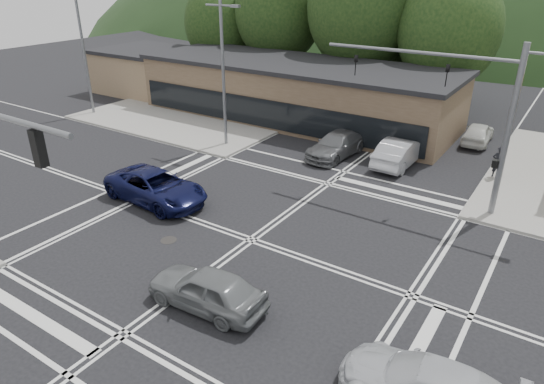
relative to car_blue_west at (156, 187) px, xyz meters
The scene contains 19 objects.
ground 6.29m from the car_blue_west, ahead, with size 120.00×120.00×0.00m, color black.
sidewalk_nw 16.96m from the car_blue_west, 121.19° to the left, with size 16.00×16.00×0.15m, color gray.
commercial_row 16.64m from the car_blue_west, 96.14° to the left, with size 24.00×8.00×4.00m, color brown.
commercial_nw 24.28m from the car_blue_west, 137.13° to the left, with size 8.00×7.00×3.60m, color #846B4F.
hill_north 89.72m from the car_blue_west, 86.02° to the left, with size 252.00×126.00×140.00m, color #1F3618.
tree_n_a 25.56m from the car_blue_west, 108.31° to the left, with size 8.00×8.00×11.75m.
tree_n_b 24.52m from the car_blue_west, 89.45° to the left, with size 9.00×9.00×12.98m.
tree_n_c 25.24m from the car_blue_west, 72.91° to the left, with size 7.60×7.60×10.87m.
tree_n_d 26.86m from the car_blue_west, 121.48° to the left, with size 6.80×6.80×9.76m.
tree_n_e 28.54m from the car_blue_west, 81.27° to the left, with size 8.40×8.40×11.98m.
streetlight_nw 9.76m from the car_blue_west, 104.62° to the left, with size 2.50×0.25×9.00m.
streetlight_w 18.37m from the car_blue_west, 151.59° to the left, with size 2.50×0.25×9.00m.
signal_mast_ne 15.85m from the car_blue_west, 30.31° to the left, with size 11.65×0.30×8.00m.
car_blue_west is the anchor object (origin of this frame).
car_grey_center 9.08m from the car_blue_west, 33.42° to the right, with size 1.75×4.35×1.48m, color slate.
car_queue_a 14.30m from the car_blue_west, 53.71° to the left, with size 1.72×4.94×1.63m, color #B2B4BA.
car_queue_b 21.46m from the car_blue_west, 57.67° to the left, with size 1.65×4.09×1.39m, color silver.
car_northbound 11.72m from the car_blue_west, 66.49° to the left, with size 2.04×5.01×1.45m, color #595B5E.
pedestrian 18.50m from the car_blue_west, 42.10° to the left, with size 0.64×0.42×1.76m, color black.
Camera 1 is at (10.78, -14.68, 10.88)m, focal length 32.00 mm.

